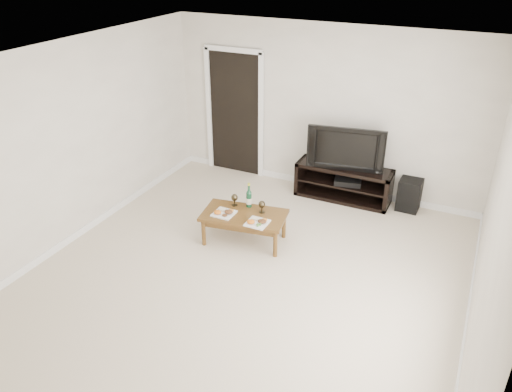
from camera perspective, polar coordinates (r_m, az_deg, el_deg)
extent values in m
plane|color=beige|center=(6.13, -1.22, -9.32)|extent=(5.50, 5.50, 0.00)
cube|color=silver|center=(7.84, 7.89, 9.69)|extent=(5.00, 0.04, 2.60)
cube|color=white|center=(5.01, -1.53, 15.37)|extent=(5.00, 5.50, 0.04)
cube|color=black|center=(8.47, -2.42, 9.31)|extent=(0.90, 0.02, 2.05)
cube|color=black|center=(7.86, 9.94, 1.50)|extent=(1.47, 0.45, 0.55)
imported|color=black|center=(7.62, 10.31, 5.59)|extent=(1.16, 0.33, 0.66)
cube|color=black|center=(7.81, 10.46, 1.69)|extent=(0.45, 0.38, 0.08)
cube|color=black|center=(7.81, 17.12, 0.16)|extent=(0.33, 0.33, 0.48)
cube|color=brown|center=(6.70, -1.35, -3.62)|extent=(1.18, 0.77, 0.42)
cube|color=white|center=(6.58, -3.69, -1.82)|extent=(0.27, 0.27, 0.07)
cube|color=white|center=(6.36, 0.15, -2.91)|extent=(0.27, 0.27, 0.07)
cylinder|color=#103D23|center=(6.69, -0.81, 0.12)|extent=(0.07, 0.07, 0.35)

